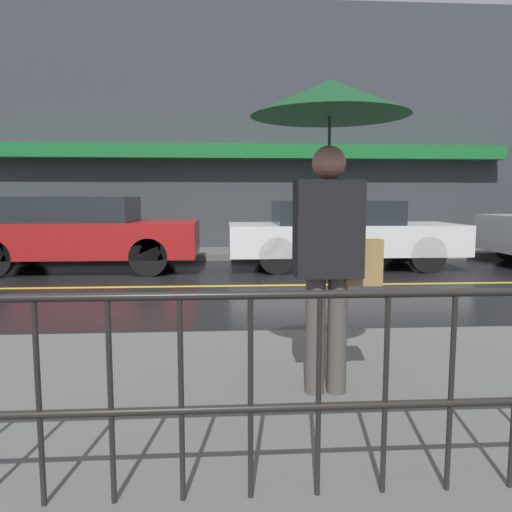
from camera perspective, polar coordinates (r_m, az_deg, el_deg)
The scene contains 8 objects.
ground_plane at distance 8.25m, azimuth -11.14°, elevation -3.48°, with size 80.00×80.00×0.00m, color black.
sidewalk_near at distance 3.70m, azimuth -20.91°, elevation -15.43°, with size 28.00×2.98×0.14m.
sidewalk_far at distance 12.37m, azimuth -8.69°, elevation 0.26°, with size 28.00×1.83×0.14m.
lane_marking at distance 8.25m, azimuth -11.14°, elevation -3.45°, with size 25.20×0.12×0.01m.
building_storefront at distance 13.44m, azimuth -8.55°, elevation 14.06°, with size 28.00×0.85×6.43m.
pedestrian at distance 3.27m, azimuth 8.46°, elevation 11.91°, with size 1.00×1.00×2.03m.
car_red at distance 10.47m, azimuth -19.30°, elevation 2.61°, with size 4.47×1.95×1.46m.
car_white at distance 10.38m, azimuth 9.70°, elevation 2.66°, with size 4.68×1.79×1.38m.
Camera 1 is at (1.06, -8.05, 1.44)m, focal length 35.00 mm.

